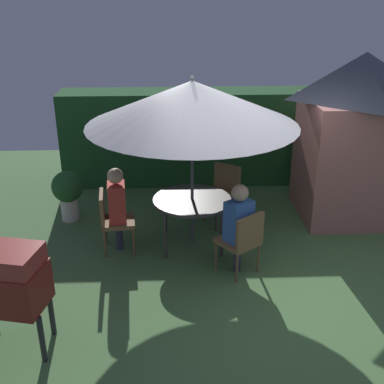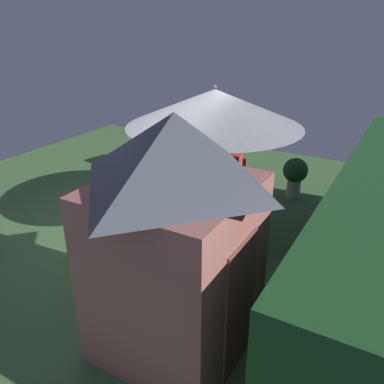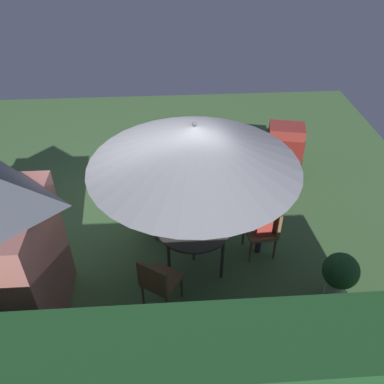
{
  "view_description": "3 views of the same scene",
  "coord_description": "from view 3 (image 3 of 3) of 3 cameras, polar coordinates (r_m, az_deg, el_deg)",
  "views": [
    {
      "loc": [
        -0.98,
        -5.31,
        3.54
      ],
      "look_at": [
        -0.74,
        0.34,
        1.1
      ],
      "focal_mm": 44.57,
      "sensor_mm": 36.0,
      "label": 1
    },
    {
      "loc": [
        4.92,
        3.76,
        3.43
      ],
      "look_at": [
        -0.24,
        0.79,
        0.8
      ],
      "focal_mm": 36.9,
      "sensor_mm": 36.0,
      "label": 2
    },
    {
      "loc": [
        -0.38,
        5.4,
        4.79
      ],
      "look_at": [
        -0.7,
        0.6,
        1.12
      ],
      "focal_mm": 37.39,
      "sensor_mm": 36.0,
      "label": 3
    }
  ],
  "objects": [
    {
      "name": "chair_near_shed",
      "position": [
        6.44,
        10.49,
        -4.93
      ],
      "size": [
        0.51,
        0.51,
        0.9
      ],
      "color": "olive",
      "rests_on": "ground"
    },
    {
      "name": "person_in_red",
      "position": [
        6.25,
        10.01,
        -3.25
      ],
      "size": [
        0.28,
        0.36,
        1.26
      ],
      "color": "#CC3D33",
      "rests_on": "ground"
    },
    {
      "name": "chair_far_side",
      "position": [
        6.82,
        -5.44,
        -1.63
      ],
      "size": [
        0.65,
        0.65,
        0.9
      ],
      "color": "olive",
      "rests_on": "ground"
    },
    {
      "name": "patio_umbrella",
      "position": [
        5.21,
        0.32,
        6.57
      ],
      "size": [
        2.88,
        2.88,
        2.48
      ],
      "color": "#4C4C51",
      "rests_on": "ground"
    },
    {
      "name": "ground_plane",
      "position": [
        7.23,
        -5.88,
        -4.39
      ],
      "size": [
        11.0,
        11.0,
        0.0
      ],
      "primitive_type": "plane",
      "color": "#47703D"
    },
    {
      "name": "potted_plant_by_shed",
      "position": [
        6.03,
        20.32,
        -10.97
      ],
      "size": [
        0.51,
        0.51,
        0.84
      ],
      "color": "silver",
      "rests_on": "ground"
    },
    {
      "name": "person_in_blue",
      "position": [
        6.6,
        -5.13,
        -0.21
      ],
      "size": [
        0.42,
        0.4,
        1.26
      ],
      "color": "#3866B2",
      "rests_on": "ground"
    },
    {
      "name": "patio_table",
      "position": [
        6.09,
        0.27,
        -5.25
      ],
      "size": [
        1.13,
        1.13,
        0.74
      ],
      "color": "#47423D",
      "rests_on": "ground"
    },
    {
      "name": "chair_toward_hedge",
      "position": [
        5.6,
        -4.85,
        -12.47
      ],
      "size": [
        0.64,
        0.64,
        0.9
      ],
      "color": "olive",
      "rests_on": "ground"
    },
    {
      "name": "bbq_grill",
      "position": [
        8.03,
        13.14,
        6.93
      ],
      "size": [
        0.79,
        0.64,
        1.2
      ],
      "color": "maroon",
      "rests_on": "ground"
    }
  ]
}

